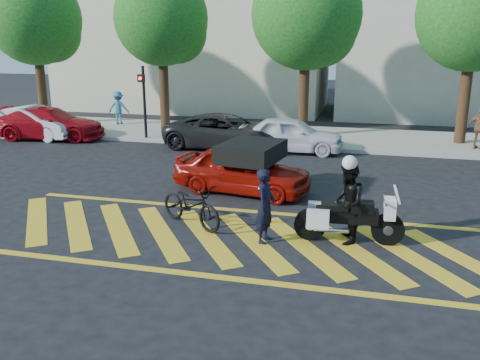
% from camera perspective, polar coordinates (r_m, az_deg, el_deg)
% --- Properties ---
extents(ground, '(90.00, 90.00, 0.00)m').
position_cam_1_polar(ground, '(11.45, -0.93, -6.58)').
color(ground, black).
rests_on(ground, ground).
extents(sidewalk, '(60.00, 5.00, 0.15)m').
position_cam_1_polar(sidewalk, '(22.79, 7.00, 4.82)').
color(sidewalk, '#9E998E').
rests_on(sidewalk, ground).
extents(crosswalk, '(12.33, 4.00, 0.01)m').
position_cam_1_polar(crosswalk, '(11.46, -1.12, -6.55)').
color(crosswalk, gold).
rests_on(crosswalk, ground).
extents(building_left, '(16.00, 8.00, 10.00)m').
position_cam_1_polar(building_left, '(33.03, -5.02, 16.82)').
color(building_left, beige).
rests_on(building_left, ground).
extents(tree_far_left, '(4.40, 4.40, 7.41)m').
position_cam_1_polar(tree_far_left, '(27.24, -21.74, 16.15)').
color(tree_far_left, black).
rests_on(tree_far_left, ground).
extents(tree_left, '(4.20, 4.20, 7.26)m').
position_cam_1_polar(tree_left, '(24.10, -8.47, 17.12)').
color(tree_left, black).
rests_on(tree_left, ground).
extents(tree_center, '(4.60, 4.60, 7.56)m').
position_cam_1_polar(tree_center, '(22.45, 7.81, 17.52)').
color(tree_center, black).
rests_on(tree_center, ground).
extents(tree_right, '(4.40, 4.40, 7.41)m').
position_cam_1_polar(tree_right, '(22.62, 25.07, 16.11)').
color(tree_right, black).
rests_on(tree_right, ground).
extents(signal_pole, '(0.28, 0.43, 3.20)m').
position_cam_1_polar(signal_pole, '(22.14, -10.78, 9.18)').
color(signal_pole, black).
rests_on(signal_pole, ground).
extents(officer_bike, '(0.47, 0.65, 1.65)m').
position_cam_1_polar(officer_bike, '(11.02, 2.87, -2.93)').
color(officer_bike, black).
rests_on(officer_bike, ground).
extents(bicycle, '(2.06, 1.59, 1.04)m').
position_cam_1_polar(bicycle, '(12.10, -5.51, -2.78)').
color(bicycle, black).
rests_on(bicycle, ground).
extents(police_motorcycle, '(2.37, 0.78, 1.05)m').
position_cam_1_polar(police_motorcycle, '(11.31, 11.94, -4.15)').
color(police_motorcycle, black).
rests_on(police_motorcycle, ground).
extents(officer_moto, '(0.74, 0.92, 1.80)m').
position_cam_1_polar(officer_moto, '(11.20, 11.96, -2.54)').
color(officer_moto, black).
rests_on(officer_moto, ground).
extents(red_convertible, '(4.18, 2.23, 1.35)m').
position_cam_1_polar(red_convertible, '(14.60, 0.26, 1.18)').
color(red_convertible, '#910D06').
rests_on(red_convertible, ground).
extents(parked_far_left, '(4.37, 1.97, 1.39)m').
position_cam_1_polar(parked_far_left, '(24.38, -21.96, 5.99)').
color(parked_far_left, '#B5B9BD').
rests_on(parked_far_left, ground).
extents(parked_left, '(5.00, 2.57, 1.39)m').
position_cam_1_polar(parked_left, '(23.98, -20.59, 5.98)').
color(parked_left, '#AA0A15').
rests_on(parked_left, ground).
extents(parked_mid_left, '(5.10, 2.59, 1.38)m').
position_cam_1_polar(parked_mid_left, '(20.51, -1.60, 5.47)').
color(parked_mid_left, black).
rests_on(parked_mid_left, ground).
extents(parked_mid_right, '(4.09, 1.74, 1.38)m').
position_cam_1_polar(parked_mid_right, '(19.97, 5.72, 5.11)').
color(parked_mid_right, white).
rests_on(parked_mid_right, ground).
extents(pedestrian_left, '(1.13, 0.76, 1.62)m').
position_cam_1_polar(pedestrian_left, '(26.23, -13.47, 7.89)').
color(pedestrian_left, teal).
rests_on(pedestrian_left, sidewalk).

